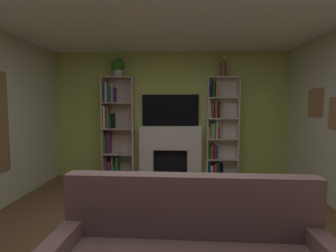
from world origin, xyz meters
name	(u,v)px	position (x,y,z in m)	size (l,w,h in m)	color
ground_plane	(165,250)	(0.00, 0.00, 0.00)	(6.58, 6.58, 0.00)	brown
wall_back_accent	(171,115)	(0.00, 2.77, 1.30)	(4.94, 0.06, 2.60)	#B9C960
fireplace	(170,151)	(0.00, 2.64, 0.56)	(1.36, 0.50, 1.08)	white
tv	(170,110)	(0.00, 2.71, 1.40)	(1.16, 0.06, 0.64)	black
bookshelf_left	(115,131)	(-1.13, 2.62, 0.99)	(0.63, 0.33, 2.07)	beige
bookshelf_right	(218,131)	(0.98, 2.65, 0.99)	(0.63, 0.27, 2.07)	silver
potted_plant	(118,67)	(-1.05, 2.59, 2.27)	(0.26, 0.26, 0.37)	silver
vase_with_flowers	(224,67)	(1.05, 2.59, 2.25)	(0.12, 0.12, 0.46)	brown
coffee_table	(186,220)	(0.22, -0.09, 0.37)	(0.97, 0.54, 0.42)	brown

